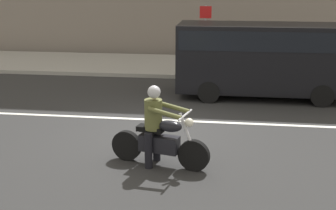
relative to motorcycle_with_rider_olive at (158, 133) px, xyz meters
The scene contains 6 objects.
ground_plane 2.07m from the motorcycle_with_rider_olive, 102.98° to the left, with size 80.00×80.00×0.00m, color #292929.
sidewalk_slab 9.95m from the motorcycle_with_rider_olive, 92.55° to the left, with size 40.00×4.40×0.14m, color #99968E.
lane_marking_stripe 2.92m from the motorcycle_with_rider_olive, 81.96° to the left, with size 18.00×0.14×0.01m, color silver.
motorcycle_with_rider_olive is the anchor object (origin of this frame).
parked_van_black 6.05m from the motorcycle_with_rider_olive, 67.00° to the left, with size 5.16×1.96×2.22m.
street_sign_post 8.94m from the motorcycle_with_rider_olive, 87.48° to the left, with size 0.44×0.08×2.42m.
Camera 1 is at (1.70, -9.85, 3.52)m, focal length 47.40 mm.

